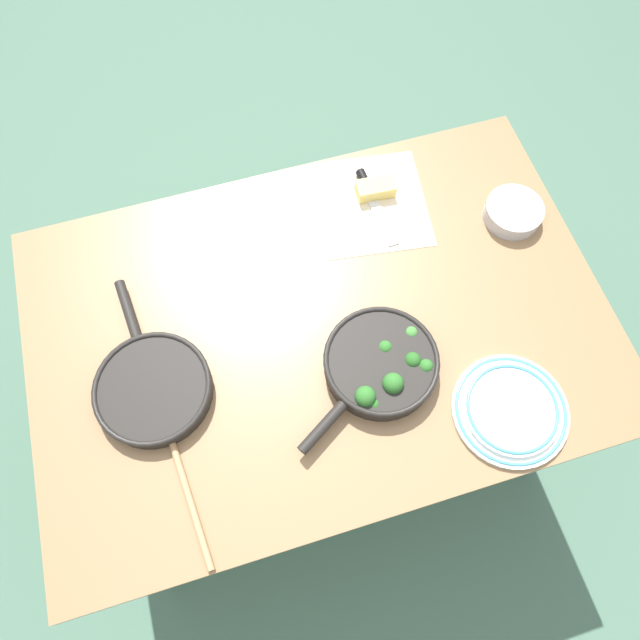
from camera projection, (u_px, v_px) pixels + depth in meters
ground_plane at (320, 408)px, 2.04m from camera, size 14.00×14.00×0.00m
dining_table_red at (320, 336)px, 1.40m from camera, size 1.35×0.91×0.78m
skillet_broccoli at (381, 365)px, 1.26m from camera, size 0.36×0.28×0.08m
skillet_eggs at (153, 388)px, 1.24m from camera, size 0.26×0.41×0.05m
wooden_spoon at (175, 451)px, 1.20m from camera, size 0.07×0.41×0.02m
parchment_sheet at (370, 204)px, 1.46m from camera, size 0.32×0.33×0.00m
grater_knife at (372, 196)px, 1.46m from camera, size 0.04×0.23×0.02m
cheese_block at (375, 189)px, 1.46m from camera, size 0.10×0.06×0.04m
dinner_plate_stack at (511, 410)px, 1.23m from camera, size 0.26×0.26×0.03m
prep_bowl_steel at (513, 212)px, 1.43m from camera, size 0.14×0.14×0.04m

